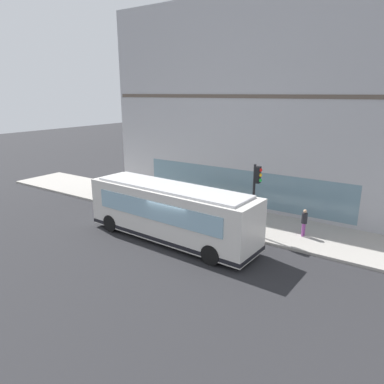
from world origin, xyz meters
name	(u,v)px	position (x,y,z in m)	size (l,w,h in m)	color
ground	(178,244)	(0.00, 0.00, 0.00)	(120.00, 120.00, 0.00)	#262628
sidewalk_curb	(223,217)	(4.87, 0.00, 0.07)	(4.55, 40.00, 0.15)	#9E9991
building_corner	(268,106)	(11.42, 0.00, 6.91)	(8.59, 21.72, 13.83)	#A8A8AD
city_bus_nearside	(171,213)	(0.29, 0.72, 1.55)	(2.99, 10.14, 3.07)	silver
traffic_light_near_corner	(256,187)	(3.19, -2.93, 2.93)	(0.32, 0.49, 3.99)	black
fire_hydrant	(222,203)	(6.25, 0.82, 0.51)	(0.35, 0.35, 0.74)	gold
pedestrian_near_building_entrance	(205,200)	(4.49, 1.11, 1.16)	(0.32, 0.32, 1.74)	gold
pedestrian_near_hydrant	(304,221)	(4.53, -5.29, 1.03)	(0.32, 0.32, 1.54)	#8C3F8C
newspaper_vending_box	(212,213)	(3.88, 0.25, 0.60)	(0.44, 0.43, 0.90)	#BF3F19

